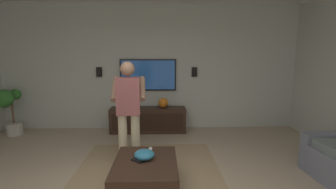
% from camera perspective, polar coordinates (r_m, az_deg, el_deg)
% --- Properties ---
extents(wall_back_tv, '(0.10, 7.03, 2.87)m').
position_cam_1_polar(wall_back_tv, '(5.63, -4.29, 6.31)').
color(wall_back_tv, '#B2B7AD').
rests_on(wall_back_tv, ground).
extents(area_rug, '(2.75, 2.17, 0.01)m').
position_cam_1_polar(area_rug, '(3.52, -5.10, -20.06)').
color(area_rug, '#9E8460').
rests_on(area_rug, ground).
extents(coffee_table, '(1.00, 0.80, 0.40)m').
position_cam_1_polar(coffee_table, '(3.21, -5.40, -17.31)').
color(coffee_table, '#332116').
rests_on(coffee_table, ground).
extents(media_console, '(0.45, 1.70, 0.55)m').
position_cam_1_polar(media_console, '(5.49, -4.77, -6.05)').
color(media_console, '#332116').
rests_on(media_console, ground).
extents(tv, '(0.05, 1.29, 0.73)m').
position_cam_1_polar(tv, '(5.55, -4.78, 4.67)').
color(tv, black).
extents(person_standing, '(0.56, 0.56, 1.64)m').
position_cam_1_polar(person_standing, '(3.79, -9.44, -2.95)').
color(person_standing, '#C6B793').
rests_on(person_standing, ground).
extents(potted_plant_tall, '(0.60, 0.46, 1.03)m').
position_cam_1_polar(potted_plant_tall, '(6.14, -33.83, -2.45)').
color(potted_plant_tall, '#B7B2A8').
rests_on(potted_plant_tall, ground).
extents(bowl, '(0.26, 0.26, 0.12)m').
position_cam_1_polar(bowl, '(3.20, -5.70, -14.12)').
color(bowl, teal).
rests_on(bowl, coffee_table).
extents(remote_white, '(0.15, 0.06, 0.02)m').
position_cam_1_polar(remote_white, '(3.47, -4.34, -13.05)').
color(remote_white, white).
rests_on(remote_white, coffee_table).
extents(remote_black, '(0.13, 0.15, 0.02)m').
position_cam_1_polar(remote_black, '(3.16, -7.62, -15.43)').
color(remote_black, black).
rests_on(remote_black, coffee_table).
extents(vase_round, '(0.22, 0.22, 0.22)m').
position_cam_1_polar(vase_round, '(5.43, -1.15, -2.01)').
color(vase_round, orange).
rests_on(vase_round, media_console).
extents(wall_speaker_left, '(0.06, 0.12, 0.22)m').
position_cam_1_polar(wall_speaker_left, '(5.60, 6.33, 5.38)').
color(wall_speaker_left, black).
extents(wall_speaker_right, '(0.06, 0.12, 0.22)m').
position_cam_1_polar(wall_speaker_right, '(5.73, -16.16, 5.20)').
color(wall_speaker_right, black).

